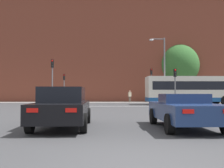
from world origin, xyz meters
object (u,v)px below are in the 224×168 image
Objects in this scene: traffic_light_near_left at (52,75)px; pedestrian_waiting at (130,95)px; traffic_light_far_left at (64,83)px; pedestrian_walking_west at (165,95)px; street_lamp_junction at (162,64)px; car_roadster_right at (184,110)px; traffic_light_far_right at (151,80)px; traffic_light_near_right at (175,81)px; bus_crossing_lead at (192,90)px; car_saloon_left at (63,107)px; pedestrian_walking_east at (151,95)px.

traffic_light_near_left is 2.82× the size of pedestrian_waiting.
pedestrian_walking_west is at bearing 0.52° from traffic_light_far_left.
car_roadster_right is at bearing -99.75° from street_lamp_junction.
street_lamp_junction is (0.01, -6.89, 1.43)m from traffic_light_far_right.
traffic_light_near_right is 12.06m from pedestrian_waiting.
traffic_light_far_left is 0.83× the size of traffic_light_far_right.
traffic_light_near_right is at bearing 76.61° from car_roadster_right.
car_roadster_right is 21.53m from street_lamp_junction.
bus_crossing_lead reaches higher than pedestrian_walking_west.
pedestrian_waiting is at bearing 7.06° from traffic_light_far_left.
street_lamp_junction reaches higher than pedestrian_waiting.
car_roadster_right is at bearing -103.40° from traffic_light_near_right.
traffic_light_near_left reaches higher than pedestrian_waiting.
traffic_light_near_right is 4.11m from street_lamp_junction.
car_saloon_left is 1.05× the size of traffic_light_far_right.
traffic_light_far_right is at bearing 73.04° from car_saloon_left.
traffic_light_far_right is 3.70m from pedestrian_waiting.
bus_crossing_lead is 8.17m from traffic_light_far_right.
traffic_light_far_left is at bearing 125.71° from pedestrian_walking_west.
traffic_light_near_right reaches higher than car_roadster_right.
car_roadster_right is 2.64× the size of pedestrian_walking_west.
traffic_light_near_right reaches higher than car_saloon_left.
traffic_light_far_left reaches higher than bus_crossing_lead.
pedestrian_walking_west is (13.60, 0.12, -1.56)m from traffic_light_far_left.
pedestrian_walking_west is at bearing -169.00° from bus_crossing_lead.
traffic_light_near_left is at bearing -138.68° from traffic_light_far_right.
traffic_light_near_left reaches higher than car_roadster_right.
car_roadster_right is (4.42, -0.35, -0.10)m from car_saloon_left.
traffic_light_near_left reaches higher than bus_crossing_lead.
traffic_light_far_left is 0.51× the size of street_lamp_junction.
traffic_light_far_right reaches higher than car_saloon_left.
traffic_light_near_right is 2.26× the size of pedestrian_waiting.
pedestrian_walking_east is at bearing 108.18° from pedestrian_walking_west.
car_saloon_left is 1.27× the size of traffic_light_far_left.
car_saloon_left is 0.65× the size of street_lamp_junction.
traffic_light_far_left is 2.18× the size of pedestrian_walking_west.
bus_crossing_lead is at bearing -133.81° from pedestrian_walking_west.
street_lamp_junction is 4.25× the size of pedestrian_walking_west.
traffic_light_near_right is (12.35, -10.36, -0.10)m from traffic_light_far_left.
car_roadster_right is at bearing -73.45° from traffic_light_far_left.
traffic_light_near_left is at bearing -3.41° from pedestrian_walking_east.
bus_crossing_lead is 2.19× the size of traffic_light_far_right.
street_lamp_junction is at bearing -159.30° from pedestrian_walking_west.
pedestrian_walking_east is 1.87m from pedestrian_walking_west.
pedestrian_walking_east is (-0.54, 11.03, -1.48)m from traffic_light_near_right.
bus_crossing_lead is 5.82× the size of pedestrian_walking_east.
traffic_light_near_right is at bearing -41.23° from bus_crossing_lead.
pedestrian_walking_east is (-3.23, 7.96, -0.63)m from bus_crossing_lead.
pedestrian_walking_east is at bearing 88.45° from traffic_light_far_right.
bus_crossing_lead is at bearing -25.84° from traffic_light_far_left.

